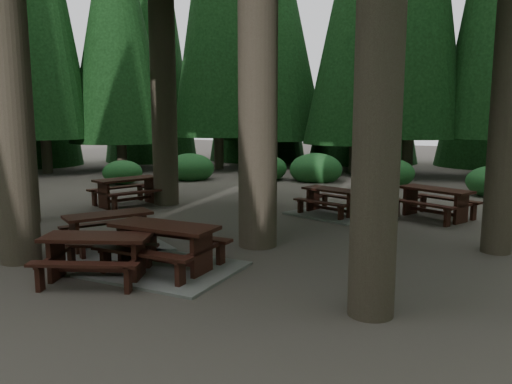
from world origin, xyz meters
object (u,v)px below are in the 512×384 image
at_px(picnic_table_c, 332,206).
at_px(picnic_table_d, 435,199).
at_px(picnic_table_f, 109,237).
at_px(picnic_table_a, 165,254).
at_px(picnic_table_e, 97,250).
at_px(picnic_table_b, 128,187).

relative_size(picnic_table_c, picnic_table_d, 1.10).
bearing_deg(picnic_table_d, picnic_table_f, -106.85).
bearing_deg(picnic_table_f, picnic_table_c, 1.26).
bearing_deg(picnic_table_a, picnic_table_f, 159.94).
bearing_deg(picnic_table_e, picnic_table_f, 104.21).
relative_size(picnic_table_a, picnic_table_d, 1.07).
height_order(picnic_table_c, picnic_table_e, picnic_table_e).
distance_m(picnic_table_c, picnic_table_d, 2.83).
bearing_deg(picnic_table_b, picnic_table_e, -122.43).
xyz_separation_m(picnic_table_b, picnic_table_d, (8.96, 2.32, -0.02)).
bearing_deg(picnic_table_b, picnic_table_c, -56.12).
distance_m(picnic_table_b, picnic_table_c, 6.46).
bearing_deg(picnic_table_c, picnic_table_e, -86.60).
xyz_separation_m(picnic_table_a, picnic_table_d, (3.77, 7.22, 0.25)).
distance_m(picnic_table_d, picnic_table_e, 9.33).
relative_size(picnic_table_a, picnic_table_b, 1.06).
xyz_separation_m(picnic_table_a, picnic_table_f, (-2.00, 0.68, -0.05)).
bearing_deg(picnic_table_b, picnic_table_d, -55.26).
relative_size(picnic_table_b, picnic_table_f, 0.85).
distance_m(picnic_table_a, picnic_table_b, 7.14).
bearing_deg(picnic_table_d, picnic_table_b, -140.83).
relative_size(picnic_table_e, picnic_table_f, 0.78).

